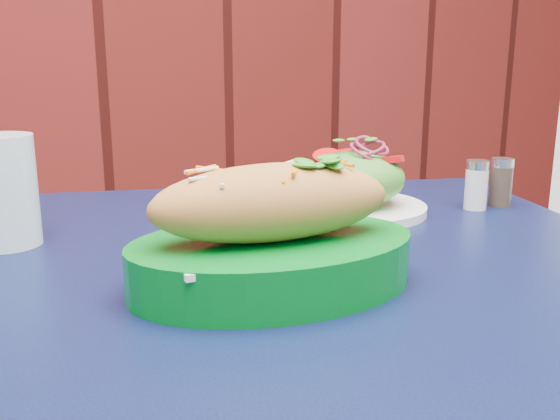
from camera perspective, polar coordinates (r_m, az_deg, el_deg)
name	(u,v)px	position (r m, az deg, el deg)	size (l,w,h in m)	color
cafe_table	(294,339)	(0.69, 1.29, -11.68)	(0.97, 0.97, 0.75)	black
banh_mi_basket	(273,237)	(0.58, -0.65, -2.52)	(0.28, 0.20, 0.13)	#006818
salad_plate	(356,184)	(0.86, 6.92, 2.33)	(0.20, 0.20, 0.10)	white
water_glass	(2,191)	(0.77, -24.09, 1.59)	(0.08, 0.08, 0.13)	silver
salt_shaker	(476,185)	(0.92, 17.51, 2.20)	(0.03, 0.03, 0.07)	white
pepper_shaker	(501,182)	(0.95, 19.54, 2.40)	(0.03, 0.03, 0.07)	#3F3326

